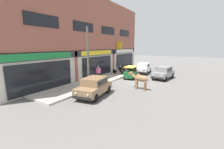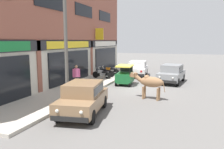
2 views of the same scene
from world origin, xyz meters
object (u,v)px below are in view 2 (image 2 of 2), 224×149
Objects in this scene: motorcycle_0 at (102,74)px; utility_pole at (66,51)px; pedestrian at (76,74)px; car_0 at (172,73)px; cow at (150,82)px; car_2 at (138,68)px; auto_rickshaw at (125,76)px; motorcycle_2 at (110,71)px; motorcycle_1 at (105,72)px; car_1 at (83,96)px.

utility_pole is at bearing -171.78° from motorcycle_0.
car_0 is at bearing -47.55° from pedestrian.
cow is 0.57× the size of car_2.
motorcycle_2 is at bearing 36.69° from auto_rickshaw.
pedestrian is 0.30× the size of utility_pole.
pedestrian is at bearing 85.22° from cow.
motorcycle_1 is 1.13× the size of pedestrian.
motorcycle_0 is (4.84, 4.97, -0.47)m from cow.
cow reaches higher than motorcycle_0.
car_1 reaches higher than motorcycle_0.
utility_pole reaches higher than motorcycle_1.
motorcycle_1 is 1.01× the size of motorcycle_2.
utility_pole is at bearing 172.37° from car_2.
motorcycle_2 is at bearing 6.76° from utility_pole.
motorcycle_0 is at bearing 45.78° from cow.
car_1 is at bearing -179.14° from auto_rickshaw.
auto_rickshaw is (7.16, 0.11, -0.15)m from car_1.
car_2 is 4.37m from auto_rickshaw.
auto_rickshaw is (3.59, 2.51, -0.35)m from cow.
motorcycle_2 is at bearing 14.01° from car_1.
pedestrian reaches higher than cow.
pedestrian is (3.99, 2.55, 0.32)m from car_1.
auto_rickshaw reaches higher than car_1.
car_1 is 9.75m from motorcycle_1.
motorcycle_1 is at bearing 179.70° from motorcycle_2.
pedestrian reaches higher than car_2.
auto_rickshaw is 1.13× the size of motorcycle_2.
motorcycle_0 is (8.42, 2.57, -0.28)m from car_1.
utility_pole is (1.12, 1.52, 2.01)m from car_1.
motorcycle_1 is at bearing 88.57° from car_0.
cow reaches higher than car_1.
pedestrian is (-5.39, -0.09, 0.60)m from motorcycle_1.
car_0 is 3.89m from auto_rickshaw.
pedestrian is at bearing 162.12° from car_2.
pedestrian is at bearing -179.09° from motorcycle_1.
car_2 is at bearing -17.88° from pedestrian.
car_2 is at bearing 55.14° from car_0.
auto_rickshaw is at bearing -117.01° from motorcycle_0.
car_1 is 10.88m from motorcycle_2.
car_0 is 9.58m from utility_pole.
pedestrian reaches higher than car_0.
utility_pole is at bearing 166.87° from auto_rickshaw.
car_1 is 2.11× the size of motorcycle_2.
car_2 is at bearing 0.60° from car_1.
car_1 is 2.09× the size of motorcycle_1.
motorcycle_2 is 9.77m from utility_pole.
car_0 is 1.01× the size of car_2.
car_2 is 7.93m from pedestrian.
pedestrian reaches higher than auto_rickshaw.
motorcycle_0 is 1.01× the size of motorcycle_2.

